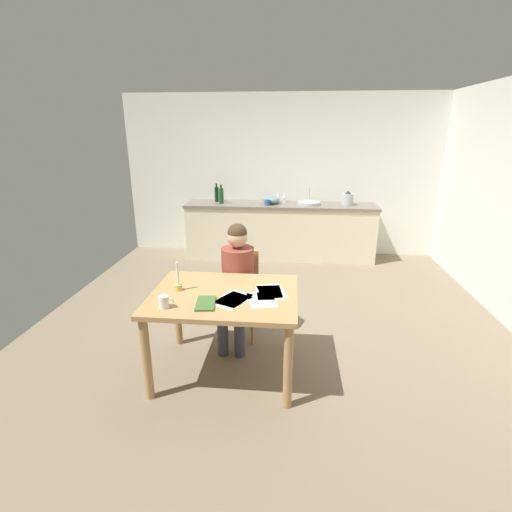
% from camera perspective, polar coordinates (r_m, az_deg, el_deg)
% --- Properties ---
extents(ground_plane, '(5.20, 5.20, 0.04)m').
position_cam_1_polar(ground_plane, '(4.34, 2.47, -9.79)').
color(ground_plane, '#7A6B56').
extents(wall_back, '(5.20, 0.12, 2.60)m').
position_cam_1_polar(wall_back, '(6.46, 3.91, 11.97)').
color(wall_back, silver).
rests_on(wall_back, ground).
extents(kitchen_counter, '(3.07, 0.64, 0.90)m').
position_cam_1_polar(kitchen_counter, '(6.26, 3.64, 3.86)').
color(kitchen_counter, beige).
rests_on(kitchen_counter, ground).
extents(dining_table, '(1.21, 0.94, 0.75)m').
position_cam_1_polar(dining_table, '(3.20, -4.80, -7.42)').
color(dining_table, tan).
rests_on(dining_table, ground).
extents(chair_at_table, '(0.42, 0.42, 0.87)m').
position_cam_1_polar(chair_at_table, '(3.90, -2.50, -4.96)').
color(chair_at_table, tan).
rests_on(chair_at_table, ground).
extents(person_seated, '(0.33, 0.60, 1.19)m').
position_cam_1_polar(person_seated, '(3.69, -2.94, -3.12)').
color(person_seated, brown).
rests_on(person_seated, ground).
extents(coffee_mug, '(0.11, 0.08, 0.10)m').
position_cam_1_polar(coffee_mug, '(2.96, -13.69, -6.75)').
color(coffee_mug, white).
rests_on(coffee_mug, dining_table).
extents(candlestick, '(0.06, 0.06, 0.25)m').
position_cam_1_polar(candlestick, '(3.24, -11.67, -3.95)').
color(candlestick, gold).
rests_on(candlestick, dining_table).
extents(book_magazine, '(0.17, 0.27, 0.02)m').
position_cam_1_polar(book_magazine, '(2.98, -7.62, -7.10)').
color(book_magazine, '#40642D').
rests_on(book_magazine, dining_table).
extents(paper_letter, '(0.29, 0.35, 0.00)m').
position_cam_1_polar(paper_letter, '(3.18, 2.33, -5.33)').
color(paper_letter, white).
rests_on(paper_letter, dining_table).
extents(paper_bill, '(0.33, 0.36, 0.00)m').
position_cam_1_polar(paper_bill, '(3.03, -3.68, -6.70)').
color(paper_bill, white).
rests_on(paper_bill, dining_table).
extents(paper_envelope, '(0.25, 0.33, 0.00)m').
position_cam_1_polar(paper_envelope, '(3.16, 2.00, -5.53)').
color(paper_envelope, white).
rests_on(paper_envelope, dining_table).
extents(paper_receipt, '(0.28, 0.34, 0.00)m').
position_cam_1_polar(paper_receipt, '(3.03, 0.87, -6.61)').
color(paper_receipt, white).
rests_on(paper_receipt, dining_table).
extents(paper_notice, '(0.31, 0.36, 0.00)m').
position_cam_1_polar(paper_notice, '(3.05, -3.39, -6.45)').
color(paper_notice, white).
rests_on(paper_notice, dining_table).
extents(sink_unit, '(0.36, 0.36, 0.24)m').
position_cam_1_polar(sink_unit, '(6.17, 8.00, 7.97)').
color(sink_unit, '#B2B7BC').
rests_on(sink_unit, kitchen_counter).
extents(bottle_oil, '(0.07, 0.07, 0.30)m').
position_cam_1_polar(bottle_oil, '(6.35, -5.97, 9.31)').
color(bottle_oil, black).
rests_on(bottle_oil, kitchen_counter).
extents(bottle_vinegar, '(0.08, 0.08, 0.30)m').
position_cam_1_polar(bottle_vinegar, '(6.18, -5.28, 9.10)').
color(bottle_vinegar, '#194C23').
rests_on(bottle_vinegar, kitchen_counter).
extents(mixing_bowl, '(0.27, 0.27, 0.12)m').
position_cam_1_polar(mixing_bowl, '(6.16, 2.31, 8.49)').
color(mixing_bowl, '#668C99').
rests_on(mixing_bowl, kitchen_counter).
extents(stovetop_kettle, '(0.18, 0.18, 0.22)m').
position_cam_1_polar(stovetop_kettle, '(6.21, 13.69, 8.40)').
color(stovetop_kettle, '#B7BABF').
rests_on(stovetop_kettle, kitchen_counter).
extents(wine_glass_near_sink, '(0.07, 0.07, 0.15)m').
position_cam_1_polar(wine_glass_near_sink, '(6.29, 4.35, 9.10)').
color(wine_glass_near_sink, silver).
rests_on(wine_glass_near_sink, kitchen_counter).
extents(wine_glass_by_kettle, '(0.07, 0.07, 0.15)m').
position_cam_1_polar(wine_glass_by_kettle, '(6.29, 3.34, 9.13)').
color(wine_glass_by_kettle, silver).
rests_on(wine_glass_by_kettle, kitchen_counter).
extents(teacup_on_counter, '(0.12, 0.08, 0.09)m').
position_cam_1_polar(teacup_on_counter, '(6.02, 1.72, 8.11)').
color(teacup_on_counter, '#33598C').
rests_on(teacup_on_counter, kitchen_counter).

